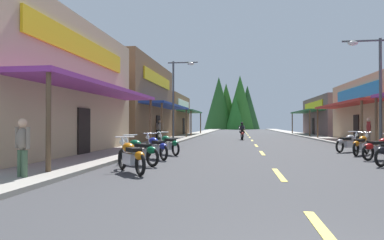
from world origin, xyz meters
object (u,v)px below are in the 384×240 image
Objects in this scene: streetlamp_left at (178,89)px; pedestrian_browsing at (160,129)px; motorcycle_parked_left_1 at (139,151)px; rider_cruising_lead at (242,132)px; streetlamp_right at (373,77)px; motorcycle_parked_right_5 at (361,144)px; pedestrian_by_shop at (369,130)px; pedestrian_waiting at (23,146)px; motorcycle_parked_left_0 at (131,156)px; motorcycle_parked_right_6 at (348,142)px; motorcycle_parked_left_3 at (168,144)px; motorcycle_parked_left_2 at (156,147)px; motorcycle_parked_right_4 at (381,148)px.

pedestrian_browsing is at bearing 128.24° from streetlamp_left.
motorcycle_parked_left_1 is 19.07m from rider_cruising_lead.
streetlamp_right is 14.00m from rider_cruising_lead.
motorcycle_parked_right_5 is 10.10m from motorcycle_parked_left_1.
pedestrian_waiting is (-13.28, -14.71, -0.17)m from pedestrian_by_shop.
motorcycle_parked_left_0 is at bearing -126.20° from pedestrian_by_shop.
motorcycle_parked_right_6 is at bearing -33.77° from streetlamp_left.
pedestrian_by_shop is (12.45, -1.97, -2.89)m from streetlamp_left.
streetlamp_right is at bearing -102.89° from pedestrian_by_shop.
streetlamp_right is 15.93m from pedestrian_waiting.
motorcycle_parked_left_3 is (0.18, 3.91, 0.00)m from motorcycle_parked_left_1.
pedestrian_browsing reaches higher than motorcycle_parked_left_1.
motorcycle_parked_right_5 is 13.66m from pedestrian_waiting.
motorcycle_parked_left_2 is 5.96m from pedestrian_waiting.
streetlamp_right is at bearing -104.13° from motorcycle_parked_left_2.
motorcycle_parked_left_2 is (0.08, 2.00, 0.00)m from motorcycle_parked_left_1.
motorcycle_parked_right_5 and motorcycle_parked_left_0 have the same top height.
motorcycle_parked_left_1 is 2.00m from motorcycle_parked_left_2.
pedestrian_by_shop reaches higher than motorcycle_parked_left_2.
motorcycle_parked_right_6 is at bearing -21.70° from pedestrian_waiting.
motorcycle_parked_right_4 is 9.33m from motorcycle_parked_left_1.
motorcycle_parked_right_5 is at bearing -111.07° from motorcycle_parked_left_2.
motorcycle_parked_left_0 is 1.02× the size of pedestrian_browsing.
pedestrian_by_shop is 19.81m from pedestrian_waiting.
motorcycle_parked_left_0 is 2.85m from pedestrian_waiting.
motorcycle_parked_left_0 is 0.81× the size of rider_cruising_lead.
streetlamp_left is at bearing 41.00° from pedestrian_browsing.
pedestrian_browsing is at bearing 167.41° from pedestrian_by_shop.
streetlamp_left is at bearing 175.66° from pedestrian_by_shop.
motorcycle_parked_right_6 is 0.94× the size of motorcycle_parked_left_0.
motorcycle_parked_left_1 is at bearing -131.22° from pedestrian_by_shop.
rider_cruising_lead is 1.25× the size of pedestrian_browsing.
motorcycle_parked_right_4 and motorcycle_parked_left_2 have the same top height.
motorcycle_parked_left_1 and motorcycle_parked_left_3 have the same top height.
streetlamp_left reaches higher than motorcycle_parked_right_6.
motorcycle_parked_right_5 is 1.04× the size of motorcycle_parked_left_2.
streetlamp_right is at bearing -155.46° from rider_cruising_lead.
streetlamp_right reaches higher than motorcycle_parked_left_0.
motorcycle_parked_left_0 is 5.69m from motorcycle_parked_left_3.
motorcycle_parked_left_3 is at bearing 18.01° from pedestrian_browsing.
motorcycle_parked_left_1 is (-10.02, -6.62, -3.27)m from streetlamp_right.
rider_cruising_lead is at bearing -53.04° from motorcycle_parked_left_3.
motorcycle_parked_left_1 is 1.04× the size of motorcycle_parked_left_3.
pedestrian_waiting is at bearing 178.92° from motorcycle_parked_right_4.
streetlamp_left reaches higher than motorcycle_parked_right_4.
streetlamp_right is at bearing 41.47° from motorcycle_parked_right_4.
motorcycle_parked_left_1 is at bearing 137.64° from motorcycle_parked_left_3.
motorcycle_parked_right_4 is 8.85m from motorcycle_parked_left_2.
pedestrian_by_shop is (2.57, 6.24, 0.57)m from motorcycle_parked_right_5.
motorcycle_parked_left_2 is at bearing 137.38° from motorcycle_parked_left_3.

